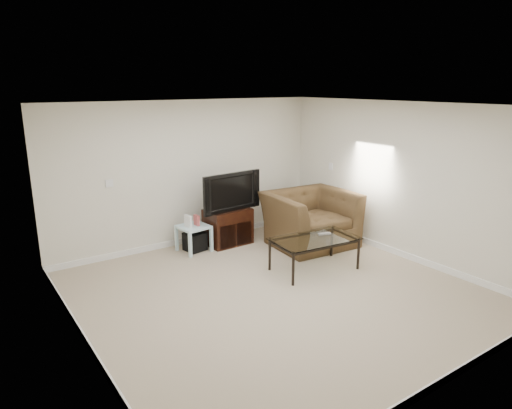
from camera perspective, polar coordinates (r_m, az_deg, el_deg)
floor at (r=6.36m, az=2.51°, el=-10.85°), size 5.00×5.00×0.00m
ceiling at (r=5.73m, az=2.80°, el=12.27°), size 5.00×5.00×0.00m
wall_back at (r=8.00m, az=-8.29°, el=3.87°), size 5.00×0.02×2.50m
wall_left at (r=4.89m, az=-21.42°, el=-4.18°), size 0.02×5.00×2.50m
wall_right at (r=7.67m, az=17.70°, el=2.83°), size 0.02×5.00×2.50m
plate_back at (r=7.49m, az=-17.87°, el=2.54°), size 0.12×0.02×0.12m
plate_right_switch at (r=8.70m, az=9.33°, el=4.71°), size 0.02×0.09×0.13m
plate_right_outlet at (r=8.71m, az=10.43°, el=-1.75°), size 0.02×0.08×0.12m
tv_stand at (r=8.08m, az=-3.54°, el=-2.74°), size 0.77×0.55×0.63m
dvd_player at (r=7.98m, az=-3.40°, el=-1.38°), size 0.44×0.32×0.06m
television at (r=7.88m, az=-3.49°, el=1.71°), size 1.09×0.31×0.67m
side_table at (r=7.80m, az=-7.77°, el=-4.22°), size 0.52×0.52×0.45m
subwoofer at (r=7.85m, az=-7.66°, el=-4.59°), size 0.36×0.36×0.31m
game_console at (r=7.62m, az=-8.49°, el=-2.10°), size 0.08×0.16×0.21m
game_case at (r=7.71m, az=-7.43°, el=-1.96°), size 0.05×0.13×0.18m
recliner at (r=8.00m, az=6.84°, el=-0.68°), size 1.50×1.04×1.25m
coffee_table at (r=7.02m, az=7.28°, el=-6.16°), size 1.35×0.84×0.50m
remote at (r=7.13m, az=8.56°, el=-3.62°), size 0.21×0.12×0.02m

